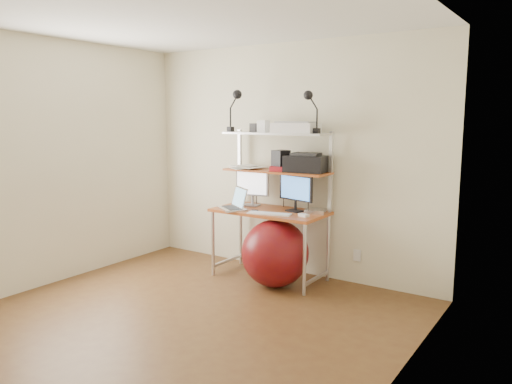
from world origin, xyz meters
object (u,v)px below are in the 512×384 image
(monitor_black, at_px, (296,190))
(laptop, at_px, (236,204))
(monitor_silver, at_px, (252,185))
(printer, at_px, (306,163))
(exercise_ball, at_px, (275,253))

(monitor_black, height_order, laptop, monitor_black)
(monitor_silver, bearing_deg, laptop, -108.53)
(monitor_silver, height_order, laptop, monitor_silver)
(monitor_silver, relative_size, laptop, 1.00)
(printer, distance_m, exercise_ball, 0.98)
(printer, bearing_deg, laptop, -163.50)
(monitor_silver, distance_m, laptop, 0.33)
(monitor_silver, bearing_deg, printer, -9.66)
(monitor_black, relative_size, printer, 1.00)
(monitor_black, distance_m, laptop, 0.67)
(laptop, xyz_separation_m, exercise_ball, (0.52, -0.04, -0.45))
(exercise_ball, bearing_deg, monitor_silver, 147.16)
(monitor_black, bearing_deg, monitor_silver, -168.85)
(monitor_black, xyz_separation_m, exercise_ball, (-0.07, -0.29, -0.62))
(laptop, distance_m, printer, 0.87)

